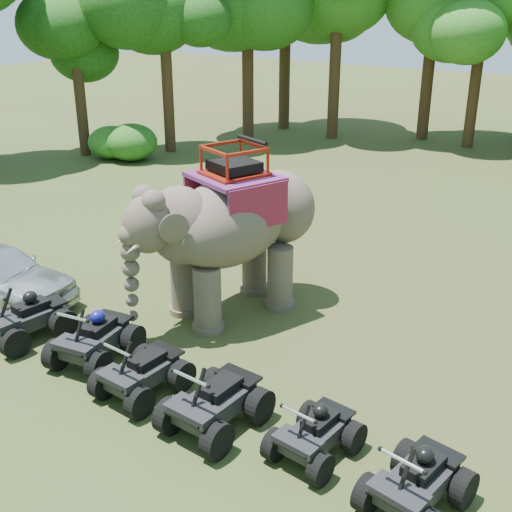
{
  "coord_description": "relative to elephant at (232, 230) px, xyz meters",
  "views": [
    {
      "loc": [
        7.36,
        -9.41,
        7.24
      ],
      "look_at": [
        0.0,
        1.2,
        1.9
      ],
      "focal_mm": 45.0,
      "sensor_mm": 36.0,
      "label": 1
    }
  ],
  "objects": [
    {
      "name": "tree_25",
      "position": [
        -12.62,
        11.85,
        1.65
      ],
      "size": [
        5.2,
        5.2,
        7.44
      ],
      "primitive_type": null,
      "color": "#195114",
      "rests_on": "ground"
    },
    {
      "name": "atv_0",
      "position": [
        -2.94,
        -3.76,
        -1.4
      ],
      "size": [
        1.54,
        1.97,
        1.35
      ],
      "primitive_type": null,
      "rotation": [
        0.0,
        0.0,
        -0.13
      ],
      "color": "black",
      "rests_on": "ground"
    },
    {
      "name": "tree_24",
      "position": [
        -15.46,
        8.96,
        1.34
      ],
      "size": [
        4.78,
        4.78,
        6.83
      ],
      "primitive_type": null,
      "color": "#195114",
      "rests_on": "ground"
    },
    {
      "name": "atv_1",
      "position": [
        -0.96,
        -3.54,
        -1.39
      ],
      "size": [
        1.62,
        2.03,
        1.35
      ],
      "primitive_type": null,
      "rotation": [
        0.0,
        0.0,
        0.17
      ],
      "color": "black",
      "rests_on": "ground"
    },
    {
      "name": "tree_30",
      "position": [
        -11.11,
        19.79,
        3.13
      ],
      "size": [
        7.29,
        7.29,
        10.41
      ],
      "primitive_type": null,
      "color": "#195114",
      "rests_on": "ground"
    },
    {
      "name": "atv_4",
      "position": [
        4.34,
        -3.52,
        -1.5
      ],
      "size": [
        1.26,
        1.64,
        1.15
      ],
      "primitive_type": null,
      "rotation": [
        0.0,
        0.0,
        -0.09
      ],
      "color": "black",
      "rests_on": "ground"
    },
    {
      "name": "ground",
      "position": [
        1.14,
        -1.84,
        -2.07
      ],
      "size": [
        110.0,
        110.0,
        0.0
      ],
      "primitive_type": "plane",
      "color": "#47381E",
      "rests_on": "ground"
    },
    {
      "name": "tree_28",
      "position": [
        -3.58,
        21.6,
        2.9
      ],
      "size": [
        6.95,
        6.95,
        9.93
      ],
      "primitive_type": null,
      "color": "#195114",
      "rests_on": "ground"
    },
    {
      "name": "elephant",
      "position": [
        0.0,
        0.0,
        0.0
      ],
      "size": [
        3.7,
        5.37,
        4.14
      ],
      "primitive_type": null,
      "rotation": [
        0.0,
        0.0,
        -0.34
      ],
      "color": "brown",
      "rests_on": "ground"
    },
    {
      "name": "atv_5",
      "position": [
        6.18,
        -3.68,
        -1.45
      ],
      "size": [
        1.46,
        1.84,
        1.25
      ],
      "primitive_type": null,
      "rotation": [
        0.0,
        0.0,
        -0.15
      ],
      "color": "black",
      "rests_on": "ground"
    },
    {
      "name": "atv_2",
      "position": [
        0.71,
        -3.85,
        -1.44
      ],
      "size": [
        1.32,
        1.76,
        1.27
      ],
      "primitive_type": null,
      "rotation": [
        0.0,
        0.0,
        -0.04
      ],
      "color": "black",
      "rests_on": "ground"
    },
    {
      "name": "tree_36",
      "position": [
        -0.97,
        21.07,
        1.91
      ],
      "size": [
        5.58,
        5.58,
        7.97
      ],
      "primitive_type": null,
      "color": "#195114",
      "rests_on": "ground"
    },
    {
      "name": "atv_3",
      "position": [
        2.49,
        -3.86,
        -1.39
      ],
      "size": [
        1.42,
        1.9,
        1.37
      ],
      "primitive_type": null,
      "rotation": [
        0.0,
        0.0,
        -0.04
      ],
      "color": "black",
      "rests_on": "ground"
    },
    {
      "name": "tree_26",
      "position": [
        -11.12,
        16.29,
        2.82
      ],
      "size": [
        6.85,
        6.85,
        9.79
      ],
      "primitive_type": null,
      "color": "#195114",
      "rests_on": "ground"
    },
    {
      "name": "tree_27",
      "position": [
        -7.63,
        19.11,
        2.6
      ],
      "size": [
        6.54,
        6.54,
        9.35
      ],
      "primitive_type": null,
      "color": "#195114",
      "rests_on": "ground"
    }
  ]
}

